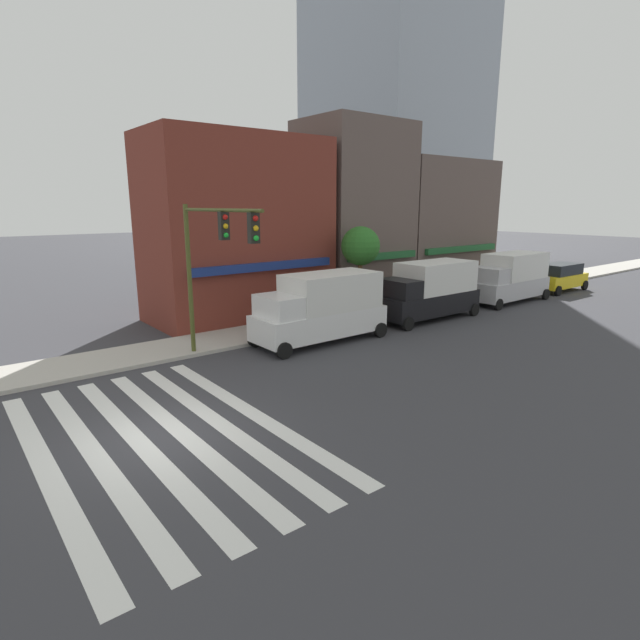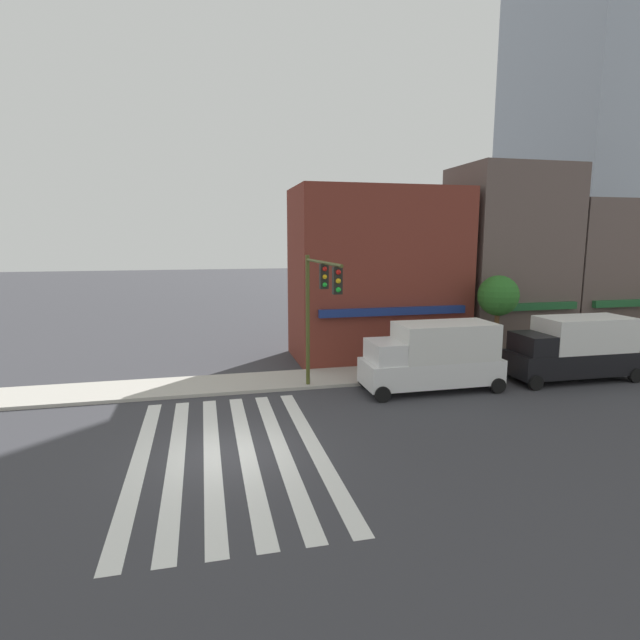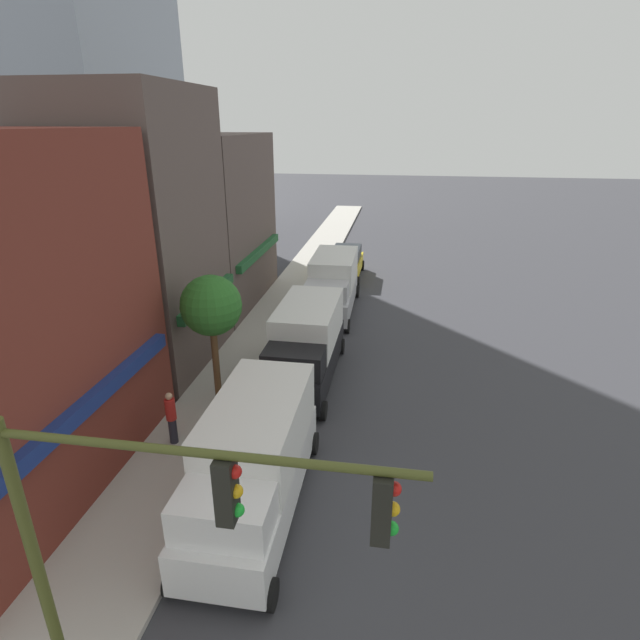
{
  "view_description": "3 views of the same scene",
  "coord_description": "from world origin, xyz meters",
  "px_view_note": "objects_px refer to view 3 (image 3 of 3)",
  "views": [
    {
      "loc": [
        -4.24,
        -12.18,
        6.01
      ],
      "look_at": [
        9.15,
        4.7,
        1.0
      ],
      "focal_mm": 28.0,
      "sensor_mm": 36.0,
      "label": 1
    },
    {
      "loc": [
        -0.63,
        -15.2,
        6.7
      ],
      "look_at": [
        3.9,
        4.0,
        3.5
      ],
      "focal_mm": 28.0,
      "sensor_mm": 36.0,
      "label": 2
    },
    {
      "loc": [
        -0.89,
        1.38,
        9.6
      ],
      "look_at": [
        19.95,
        4.7,
        1.2
      ],
      "focal_mm": 28.0,
      "sensor_mm": 36.0,
      "label": 3
    }
  ],
  "objects_px": {
    "box_truck_black": "(306,343)",
    "street_tree": "(211,307)",
    "traffic_signal": "(163,535)",
    "box_truck_silver": "(333,284)",
    "box_truck_white": "(254,459)",
    "suv_yellow": "(346,262)",
    "pedestrian_red_jacket": "(171,417)"
  },
  "relations": [
    {
      "from": "suv_yellow",
      "to": "box_truck_white",
      "type": "bearing_deg",
      "value": -179.56
    },
    {
      "from": "box_truck_black",
      "to": "box_truck_silver",
      "type": "bearing_deg",
      "value": 0.61
    },
    {
      "from": "box_truck_silver",
      "to": "street_tree",
      "type": "xyz_separation_m",
      "value": [
        -10.15,
        2.8,
        2.21
      ]
    },
    {
      "from": "suv_yellow",
      "to": "street_tree",
      "type": "height_order",
      "value": "street_tree"
    },
    {
      "from": "box_truck_silver",
      "to": "suv_yellow",
      "type": "height_order",
      "value": "box_truck_silver"
    },
    {
      "from": "pedestrian_red_jacket",
      "to": "box_truck_black",
      "type": "bearing_deg",
      "value": 92.15
    },
    {
      "from": "suv_yellow",
      "to": "box_truck_silver",
      "type": "bearing_deg",
      "value": -179.56
    },
    {
      "from": "traffic_signal",
      "to": "box_truck_silver",
      "type": "height_order",
      "value": "traffic_signal"
    },
    {
      "from": "traffic_signal",
      "to": "street_tree",
      "type": "height_order",
      "value": "traffic_signal"
    },
    {
      "from": "traffic_signal",
      "to": "street_tree",
      "type": "relative_size",
      "value": 1.27
    },
    {
      "from": "box_truck_white",
      "to": "pedestrian_red_jacket",
      "type": "bearing_deg",
      "value": 55.81
    },
    {
      "from": "traffic_signal",
      "to": "street_tree",
      "type": "distance_m",
      "value": 10.75
    },
    {
      "from": "traffic_signal",
      "to": "box_truck_black",
      "type": "height_order",
      "value": "traffic_signal"
    },
    {
      "from": "box_truck_silver",
      "to": "pedestrian_red_jacket",
      "type": "height_order",
      "value": "box_truck_silver"
    },
    {
      "from": "box_truck_white",
      "to": "suv_yellow",
      "type": "height_order",
      "value": "box_truck_white"
    },
    {
      "from": "box_truck_silver",
      "to": "pedestrian_red_jacket",
      "type": "bearing_deg",
      "value": 164.63
    },
    {
      "from": "street_tree",
      "to": "suv_yellow",
      "type": "bearing_deg",
      "value": -9.57
    },
    {
      "from": "traffic_signal",
      "to": "suv_yellow",
      "type": "height_order",
      "value": "traffic_signal"
    },
    {
      "from": "box_truck_white",
      "to": "box_truck_black",
      "type": "xyz_separation_m",
      "value": [
        7.29,
        0.0,
        0.0
      ]
    },
    {
      "from": "box_truck_black",
      "to": "street_tree",
      "type": "height_order",
      "value": "street_tree"
    },
    {
      "from": "box_truck_white",
      "to": "box_truck_silver",
      "type": "height_order",
      "value": "same"
    },
    {
      "from": "box_truck_white",
      "to": "box_truck_silver",
      "type": "bearing_deg",
      "value": -0.25
    },
    {
      "from": "pedestrian_red_jacket",
      "to": "street_tree",
      "type": "height_order",
      "value": "street_tree"
    },
    {
      "from": "street_tree",
      "to": "box_truck_silver",
      "type": "bearing_deg",
      "value": -15.42
    },
    {
      "from": "box_truck_black",
      "to": "street_tree",
      "type": "xyz_separation_m",
      "value": [
        -2.39,
        2.8,
        2.21
      ]
    },
    {
      "from": "traffic_signal",
      "to": "pedestrian_red_jacket",
      "type": "relative_size",
      "value": 3.4
    },
    {
      "from": "box_truck_white",
      "to": "box_truck_black",
      "type": "height_order",
      "value": "same"
    },
    {
      "from": "box_truck_black",
      "to": "box_truck_silver",
      "type": "distance_m",
      "value": 7.76
    },
    {
      "from": "pedestrian_red_jacket",
      "to": "box_truck_white",
      "type": "bearing_deg",
      "value": 1.65
    },
    {
      "from": "traffic_signal",
      "to": "box_truck_white",
      "type": "distance_m",
      "value": 6.06
    },
    {
      "from": "traffic_signal",
      "to": "box_truck_silver",
      "type": "relative_size",
      "value": 0.97
    },
    {
      "from": "traffic_signal",
      "to": "suv_yellow",
      "type": "relative_size",
      "value": 1.28
    }
  ]
}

